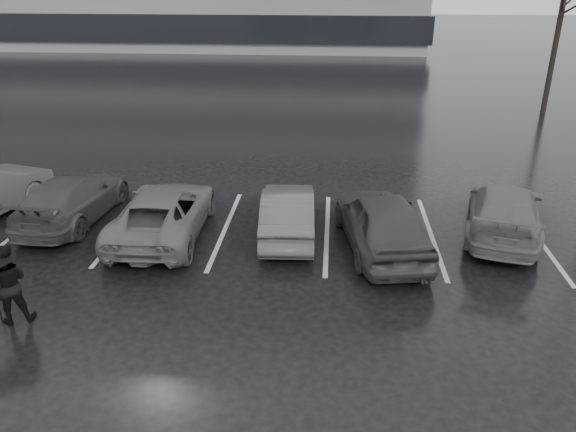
# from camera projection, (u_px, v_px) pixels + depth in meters

# --- Properties ---
(ground) EXTENTS (160.00, 160.00, 0.00)m
(ground) POSITION_uv_depth(u_px,v_px,m) (299.00, 277.00, 13.03)
(ground) COLOR black
(ground) RESTS_ON ground
(car_main) EXTENTS (2.53, 4.69, 1.51)m
(car_main) POSITION_uv_depth(u_px,v_px,m) (382.00, 221.00, 14.07)
(car_main) COLOR black
(car_main) RESTS_ON ground
(car_west_a) EXTENTS (1.58, 3.96, 1.28)m
(car_west_a) POSITION_uv_depth(u_px,v_px,m) (288.00, 212.00, 14.89)
(car_west_a) COLOR #2F2F32
(car_west_a) RESTS_ON ground
(car_west_b) EXTENTS (2.25, 4.70, 1.29)m
(car_west_b) POSITION_uv_depth(u_px,v_px,m) (163.00, 212.00, 14.85)
(car_west_b) COLOR #464649
(car_west_b) RESTS_ON ground
(car_west_c) EXTENTS (2.09, 4.55, 1.29)m
(car_west_c) POSITION_uv_depth(u_px,v_px,m) (72.00, 198.00, 15.76)
(car_west_c) COLOR black
(car_west_c) RESTS_ON ground
(car_east) EXTENTS (2.94, 4.88, 1.32)m
(car_east) POSITION_uv_depth(u_px,v_px,m) (504.00, 210.00, 14.93)
(car_east) COLOR #464649
(car_east) RESTS_ON ground
(pedestrian_right) EXTENTS (1.01, 0.92, 1.69)m
(pedestrian_right) POSITION_uv_depth(u_px,v_px,m) (7.00, 284.00, 11.11)
(pedestrian_right) COLOR black
(pedestrian_right) RESTS_ON ground
(stall_stripes) EXTENTS (19.72, 5.00, 0.00)m
(stall_stripes) POSITION_uv_depth(u_px,v_px,m) (276.00, 230.00, 15.37)
(stall_stripes) COLOR #B7B6B9
(stall_stripes) RESTS_ON ground
(tree_north) EXTENTS (0.26, 0.26, 8.50)m
(tree_north) POSITION_uv_depth(u_px,v_px,m) (560.00, 22.00, 25.97)
(tree_north) COLOR black
(tree_north) RESTS_ON ground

